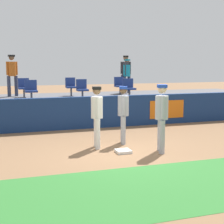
{
  "coord_description": "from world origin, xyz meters",
  "views": [
    {
      "loc": [
        -3.22,
        -8.55,
        2.45
      ],
      "look_at": [
        -0.08,
        1.08,
        1.0
      ],
      "focal_mm": 54.8,
      "sensor_mm": 36.0,
      "label": 1
    }
  ],
  "objects_px": {
    "spectator_casual": "(127,73)",
    "player_fielder_home": "(97,113)",
    "seat_back_right": "(120,85)",
    "seat_front_left": "(31,89)",
    "player_coach_visitor": "(162,113)",
    "player_runner_visitor": "(123,111)",
    "seat_front_right": "(129,87)",
    "seat_front_center": "(82,88)",
    "seat_back_left": "(24,86)",
    "first_base": "(123,151)",
    "spectator_hooded": "(12,72)",
    "spectator_capped": "(126,71)",
    "seat_back_center": "(71,86)"
  },
  "relations": [
    {
      "from": "seat_front_right",
      "to": "spectator_casual",
      "type": "distance_m",
      "value": 2.6
    },
    {
      "from": "player_runner_visitor",
      "to": "seat_back_right",
      "type": "height_order",
      "value": "seat_back_right"
    },
    {
      "from": "player_fielder_home",
      "to": "spectator_capped",
      "type": "distance_m",
      "value": 7.82
    },
    {
      "from": "first_base",
      "to": "spectator_casual",
      "type": "distance_m",
      "value": 8.44
    },
    {
      "from": "player_fielder_home",
      "to": "seat_back_left",
      "type": "xyz_separation_m",
      "value": [
        -1.63,
        6.27,
        0.39
      ]
    },
    {
      "from": "first_base",
      "to": "player_runner_visitor",
      "type": "xyz_separation_m",
      "value": [
        0.38,
        1.06,
        0.98
      ]
    },
    {
      "from": "player_fielder_home",
      "to": "player_coach_visitor",
      "type": "relative_size",
      "value": 0.95
    },
    {
      "from": "seat_front_left",
      "to": "seat_back_left",
      "type": "height_order",
      "value": "same"
    },
    {
      "from": "seat_back_center",
      "to": "seat_front_right",
      "type": "height_order",
      "value": "same"
    },
    {
      "from": "spectator_hooded",
      "to": "spectator_capped",
      "type": "bearing_deg",
      "value": 164.52
    },
    {
      "from": "spectator_hooded",
      "to": "spectator_capped",
      "type": "xyz_separation_m",
      "value": [
        5.54,
        0.12,
        0.0
      ]
    },
    {
      "from": "first_base",
      "to": "player_coach_visitor",
      "type": "xyz_separation_m",
      "value": [
        1.02,
        -0.26,
        1.05
      ]
    },
    {
      "from": "first_base",
      "to": "player_runner_visitor",
      "type": "relative_size",
      "value": 0.23
    },
    {
      "from": "player_runner_visitor",
      "to": "spectator_hooded",
      "type": "distance_m",
      "value": 7.27
    },
    {
      "from": "seat_back_left",
      "to": "seat_front_center",
      "type": "bearing_deg",
      "value": -38.82
    },
    {
      "from": "seat_front_center",
      "to": "seat_front_left",
      "type": "distance_m",
      "value": 2.07
    },
    {
      "from": "seat_back_center",
      "to": "seat_back_left",
      "type": "relative_size",
      "value": 1.0
    },
    {
      "from": "first_base",
      "to": "spectator_hooded",
      "type": "distance_m",
      "value": 8.29
    },
    {
      "from": "player_coach_visitor",
      "to": "seat_front_center",
      "type": "height_order",
      "value": "player_coach_visitor"
    },
    {
      "from": "seat_back_right",
      "to": "seat_front_center",
      "type": "xyz_separation_m",
      "value": [
        -2.29,
        -1.8,
        -0.0
      ]
    },
    {
      "from": "player_coach_visitor",
      "to": "seat_back_right",
      "type": "bearing_deg",
      "value": -172.61
    },
    {
      "from": "seat_front_center",
      "to": "seat_back_left",
      "type": "distance_m",
      "value": 2.87
    },
    {
      "from": "spectator_capped",
      "to": "spectator_casual",
      "type": "xyz_separation_m",
      "value": [
        0.05,
        -0.05,
        -0.1
      ]
    },
    {
      "from": "seat_front_right",
      "to": "spectator_capped",
      "type": "height_order",
      "value": "spectator_capped"
    },
    {
      "from": "seat_front_center",
      "to": "first_base",
      "type": "bearing_deg",
      "value": -90.82
    },
    {
      "from": "player_coach_visitor",
      "to": "seat_front_left",
      "type": "relative_size",
      "value": 2.24
    },
    {
      "from": "seat_back_right",
      "to": "seat_front_left",
      "type": "relative_size",
      "value": 1.0
    },
    {
      "from": "seat_back_right",
      "to": "spectator_hooded",
      "type": "distance_m",
      "value": 5.06
    },
    {
      "from": "seat_front_right",
      "to": "spectator_capped",
      "type": "relative_size",
      "value": 0.45
    },
    {
      "from": "player_coach_visitor",
      "to": "seat_back_center",
      "type": "xyz_separation_m",
      "value": [
        -1.06,
        7.31,
        0.33
      ]
    },
    {
      "from": "player_coach_visitor",
      "to": "seat_front_right",
      "type": "xyz_separation_m",
      "value": [
        1.14,
        5.51,
        0.33
      ]
    },
    {
      "from": "spectator_hooded",
      "to": "seat_front_center",
      "type": "bearing_deg",
      "value": 122.23
    },
    {
      "from": "seat_back_right",
      "to": "spectator_hooded",
      "type": "bearing_deg",
      "value": 173.72
    },
    {
      "from": "spectator_casual",
      "to": "player_fielder_home",
      "type": "bearing_deg",
      "value": 41.11
    },
    {
      "from": "spectator_hooded",
      "to": "spectator_casual",
      "type": "bearing_deg",
      "value": 164.0
    },
    {
      "from": "seat_back_right",
      "to": "seat_front_right",
      "type": "xyz_separation_m",
      "value": [
        -0.2,
        -1.8,
        -0.0
      ]
    },
    {
      "from": "player_coach_visitor",
      "to": "seat_front_center",
      "type": "bearing_deg",
      "value": -152.46
    },
    {
      "from": "seat_back_left",
      "to": "spectator_casual",
      "type": "relative_size",
      "value": 0.49
    },
    {
      "from": "seat_front_right",
      "to": "spectator_casual",
      "type": "relative_size",
      "value": 0.49
    },
    {
      "from": "player_runner_visitor",
      "to": "seat_front_center",
      "type": "xyz_separation_m",
      "value": [
        -0.3,
        4.2,
        0.4
      ]
    },
    {
      "from": "seat_back_center",
      "to": "seat_front_left",
      "type": "xyz_separation_m",
      "value": [
        -1.95,
        -1.8,
        0.0
      ]
    },
    {
      "from": "seat_front_center",
      "to": "seat_back_center",
      "type": "bearing_deg",
      "value": 93.68
    },
    {
      "from": "player_runner_visitor",
      "to": "spectator_hooded",
      "type": "xyz_separation_m",
      "value": [
        -3.0,
        6.54,
        1.02
      ]
    },
    {
      "from": "first_base",
      "to": "seat_back_left",
      "type": "distance_m",
      "value": 7.51
    },
    {
      "from": "seat_front_center",
      "to": "seat_front_left",
      "type": "relative_size",
      "value": 1.0
    },
    {
      "from": "spectator_hooded",
      "to": "first_base",
      "type": "bearing_deg",
      "value": 92.32
    },
    {
      "from": "spectator_hooded",
      "to": "seat_back_center",
      "type": "bearing_deg",
      "value": 151.27
    },
    {
      "from": "player_runner_visitor",
      "to": "seat_front_right",
      "type": "bearing_deg",
      "value": 175.53
    },
    {
      "from": "player_coach_visitor",
      "to": "spectator_capped",
      "type": "relative_size",
      "value": 1.0
    },
    {
      "from": "seat_back_right",
      "to": "seat_front_right",
      "type": "relative_size",
      "value": 1.0
    }
  ]
}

